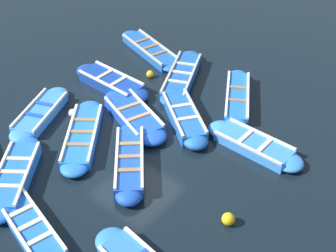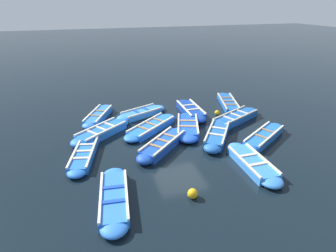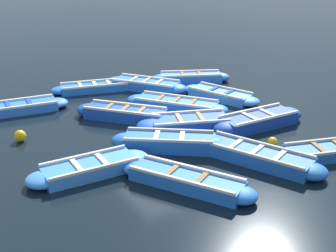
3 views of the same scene
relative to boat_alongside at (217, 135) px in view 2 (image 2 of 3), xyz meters
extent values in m
plane|color=black|center=(0.72, 1.67, -0.20)|extent=(120.00, 120.00, 0.00)
cube|color=#1E59AD|center=(0.00, 0.00, -0.01)|extent=(2.59, 2.22, 0.40)
ellipsoid|color=#1E59AD|center=(-1.04, 0.76, -0.01)|extent=(1.13, 1.12, 0.40)
ellipsoid|color=#1E59AD|center=(1.04, -0.76, -0.01)|extent=(1.13, 1.12, 0.40)
cube|color=#B2AD9E|center=(-0.23, -0.32, 0.23)|extent=(2.09, 1.55, 0.07)
cube|color=#B2AD9E|center=(0.23, 0.32, 0.23)|extent=(2.09, 1.55, 0.07)
cube|color=beige|center=(-0.30, 0.22, 0.21)|extent=(0.56, 0.70, 0.04)
cube|color=beige|center=(0.30, -0.22, 0.21)|extent=(0.56, 0.70, 0.04)
cube|color=blue|center=(0.22, 6.19, -0.06)|extent=(2.77, 1.40, 0.28)
ellipsoid|color=blue|center=(-1.06, 6.50, -0.06)|extent=(0.92, 0.90, 0.28)
ellipsoid|color=blue|center=(1.51, 5.88, -0.06)|extent=(0.92, 0.90, 0.28)
cube|color=silver|center=(0.14, 5.83, 0.11)|extent=(2.55, 0.68, 0.07)
cube|color=silver|center=(0.31, 6.54, 0.11)|extent=(2.55, 0.68, 0.07)
cube|color=beige|center=(-0.32, 6.32, 0.10)|extent=(0.30, 0.72, 0.04)
cube|color=beige|center=(0.22, 6.19, 0.10)|extent=(0.30, 0.72, 0.04)
cube|color=beige|center=(0.77, 6.06, 0.10)|extent=(0.30, 0.72, 0.04)
cube|color=blue|center=(4.22, 5.32, -0.04)|extent=(2.64, 1.80, 0.33)
ellipsoid|color=blue|center=(3.08, 5.86, -0.04)|extent=(0.99, 0.98, 0.33)
ellipsoid|color=blue|center=(5.37, 4.78, -0.04)|extent=(0.99, 0.98, 0.33)
cube|color=silver|center=(4.07, 5.00, 0.16)|extent=(2.29, 1.13, 0.07)
cube|color=silver|center=(4.38, 5.64, 0.16)|extent=(2.29, 1.13, 0.07)
cube|color=olive|center=(3.90, 5.47, 0.14)|extent=(0.42, 0.69, 0.04)
cube|color=olive|center=(4.55, 5.17, 0.14)|extent=(0.42, 0.69, 0.04)
cube|color=blue|center=(-2.96, 5.31, -0.06)|extent=(2.65, 1.21, 0.30)
ellipsoid|color=blue|center=(-4.23, 5.46, -0.06)|extent=(0.96, 0.94, 0.30)
ellipsoid|color=blue|center=(-1.69, 5.16, -0.06)|extent=(0.96, 0.94, 0.30)
cube|color=silver|center=(-3.01, 4.89, 0.13)|extent=(2.50, 0.37, 0.07)
cube|color=silver|center=(-2.91, 5.72, 0.13)|extent=(2.50, 0.37, 0.07)
cube|color=#1947B7|center=(-3.32, 5.35, 0.11)|extent=(0.23, 0.82, 0.04)
cube|color=#1947B7|center=(-2.60, 5.26, 0.11)|extent=(0.23, 0.82, 0.04)
cube|color=#1E59AD|center=(1.60, -1.95, -0.03)|extent=(2.07, 3.14, 0.36)
ellipsoid|color=#1E59AD|center=(0.98, -0.56, -0.03)|extent=(1.11, 1.12, 0.36)
ellipsoid|color=#1E59AD|center=(2.23, -3.33, -0.03)|extent=(1.11, 1.12, 0.36)
cube|color=#B2AD9E|center=(1.23, -2.12, 0.19)|extent=(1.30, 2.74, 0.07)
cube|color=#B2AD9E|center=(1.97, -1.78, 0.19)|extent=(1.30, 2.74, 0.07)
cube|color=beige|center=(1.33, -1.36, 0.17)|extent=(0.78, 0.45, 0.04)
cube|color=beige|center=(1.60, -1.95, 0.17)|extent=(0.78, 0.45, 0.04)
cube|color=beige|center=(1.87, -2.53, 0.17)|extent=(0.78, 0.45, 0.04)
cube|color=blue|center=(-0.77, -2.11, -0.04)|extent=(2.16, 2.88, 0.33)
ellipsoid|color=blue|center=(-1.50, -0.87, -0.04)|extent=(1.02, 1.03, 0.33)
ellipsoid|color=blue|center=(-0.03, -3.34, -0.04)|extent=(1.02, 1.03, 0.33)
cube|color=silver|center=(-1.08, -2.29, 0.16)|extent=(1.51, 2.46, 0.07)
cube|color=silver|center=(-0.46, -1.93, 0.16)|extent=(1.51, 2.46, 0.07)
cube|color=olive|center=(-0.98, -1.76, 0.15)|extent=(0.67, 0.48, 0.04)
cube|color=olive|center=(-0.56, -2.46, 0.15)|extent=(0.67, 0.48, 0.04)
cube|color=navy|center=(3.37, 0.03, -0.01)|extent=(2.56, 0.98, 0.39)
ellipsoid|color=navy|center=(2.10, 0.05, -0.01)|extent=(0.91, 0.88, 0.39)
ellipsoid|color=navy|center=(4.64, 0.01, -0.01)|extent=(0.91, 0.88, 0.39)
cube|color=silver|center=(3.36, -0.40, 0.22)|extent=(2.49, 0.12, 0.07)
cube|color=silver|center=(3.37, 0.46, 0.22)|extent=(2.49, 0.12, 0.07)
cube|color=beige|center=(3.01, 0.03, 0.20)|extent=(0.15, 0.83, 0.04)
cube|color=beige|center=(3.73, 0.02, 0.20)|extent=(0.15, 0.83, 0.04)
cube|color=#1947B7|center=(1.36, 1.00, -0.03)|extent=(2.66, 1.81, 0.36)
ellipsoid|color=#1947B7|center=(0.21, 1.42, -0.03)|extent=(1.25, 1.23, 0.36)
ellipsoid|color=#1947B7|center=(2.51, 0.58, -0.03)|extent=(1.25, 1.23, 0.36)
cube|color=beige|center=(1.20, 0.55, 0.19)|extent=(2.29, 0.89, 0.07)
cube|color=beige|center=(1.52, 1.45, 0.19)|extent=(2.29, 0.89, 0.07)
cube|color=#9E7A51|center=(1.03, 1.12, 0.17)|extent=(0.44, 0.90, 0.04)
cube|color=#9E7A51|center=(1.68, 0.88, 0.17)|extent=(0.44, 0.90, 0.04)
cube|color=#1E59AD|center=(3.90, -2.79, -0.06)|extent=(3.20, 1.74, 0.29)
ellipsoid|color=#1E59AD|center=(2.43, -2.35, -0.06)|extent=(1.04, 1.03, 0.29)
ellipsoid|color=#1E59AD|center=(5.37, -3.24, -0.06)|extent=(1.04, 1.03, 0.29)
cube|color=#B2AD9E|center=(3.78, -3.18, 0.12)|extent=(2.91, 0.95, 0.07)
cube|color=#B2AD9E|center=(4.02, -2.41, 0.12)|extent=(2.91, 0.95, 0.07)
cube|color=olive|center=(3.27, -2.60, 0.11)|extent=(0.36, 0.79, 0.04)
cube|color=olive|center=(3.90, -2.79, 0.11)|extent=(0.36, 0.79, 0.04)
cube|color=olive|center=(4.52, -2.98, 0.11)|extent=(0.36, 0.79, 0.04)
cube|color=#3884E0|center=(3.95, 2.87, -0.05)|extent=(1.72, 2.53, 0.30)
ellipsoid|color=#3884E0|center=(3.51, 3.96, -0.05)|extent=(1.08, 1.10, 0.30)
ellipsoid|color=#3884E0|center=(4.39, 1.77, -0.05)|extent=(1.08, 1.10, 0.30)
cube|color=beige|center=(3.57, 2.71, 0.13)|extent=(0.94, 2.18, 0.07)
cube|color=beige|center=(4.33, 3.02, 0.13)|extent=(0.94, 2.18, 0.07)
cube|color=#1947B7|center=(3.82, 3.18, 0.12)|extent=(0.78, 0.42, 0.04)
cube|color=#1947B7|center=(4.07, 2.56, 0.12)|extent=(0.78, 0.42, 0.04)
cube|color=blue|center=(1.95, 2.79, -0.05)|extent=(2.51, 2.87, 0.31)
ellipsoid|color=blue|center=(1.05, 3.95, -0.05)|extent=(1.19, 1.19, 0.31)
ellipsoid|color=blue|center=(2.84, 1.64, -0.05)|extent=(1.19, 1.19, 0.31)
cube|color=beige|center=(1.62, 2.54, 0.14)|extent=(1.82, 2.31, 0.07)
cube|color=beige|center=(2.27, 3.04, 0.14)|extent=(1.82, 2.31, 0.07)
cube|color=olive|center=(1.57, 3.28, 0.13)|extent=(0.72, 0.60, 0.04)
cube|color=olive|center=(1.95, 2.79, 0.13)|extent=(0.72, 0.60, 0.04)
cube|color=olive|center=(2.33, 2.30, 0.13)|extent=(0.72, 0.60, 0.04)
cube|color=#1947B7|center=(-0.08, 2.76, -0.01)|extent=(2.44, 2.59, 0.38)
ellipsoid|color=#1947B7|center=(-0.99, 3.78, -0.01)|extent=(1.09, 1.09, 0.38)
ellipsoid|color=#1947B7|center=(0.83, 1.74, -0.01)|extent=(1.09, 1.09, 0.38)
cube|color=beige|center=(-0.36, 2.51, 0.22)|extent=(1.85, 2.05, 0.07)
cube|color=beige|center=(0.20, 3.01, 0.22)|extent=(1.85, 2.05, 0.07)
cube|color=olive|center=(-0.47, 3.19, 0.20)|extent=(0.64, 0.59, 0.04)
cube|color=olive|center=(-0.08, 2.76, 0.20)|extent=(0.64, 0.59, 0.04)
cube|color=olive|center=(0.31, 2.32, 0.20)|extent=(0.64, 0.59, 0.04)
cube|color=blue|center=(2.08, 5.31, -0.02)|extent=(2.30, 2.64, 0.36)
ellipsoid|color=blue|center=(1.29, 6.36, -0.02)|extent=(1.19, 1.19, 0.36)
ellipsoid|color=blue|center=(2.86, 4.27, -0.02)|extent=(1.19, 1.19, 0.36)
cube|color=silver|center=(1.75, 5.07, 0.19)|extent=(1.61, 2.10, 0.07)
cube|color=silver|center=(2.41, 5.56, 0.19)|extent=(1.61, 2.10, 0.07)
cube|color=beige|center=(1.74, 5.76, 0.18)|extent=(0.72, 0.59, 0.04)
cube|color=beige|center=(2.08, 5.31, 0.18)|extent=(0.72, 0.59, 0.04)
cube|color=beige|center=(2.41, 4.87, 0.18)|extent=(0.72, 0.59, 0.04)
cube|color=#3884E0|center=(-2.55, -0.27, -0.05)|extent=(2.44, 0.98, 0.31)
ellipsoid|color=#3884E0|center=(-3.77, -0.25, -0.05)|extent=(0.91, 0.88, 0.31)
ellipsoid|color=#3884E0|center=(-1.34, -0.29, -0.05)|extent=(0.91, 0.88, 0.31)
cube|color=beige|center=(-2.56, -0.70, 0.14)|extent=(2.38, 0.12, 0.07)
cube|color=beige|center=(-2.55, 0.16, 0.14)|extent=(2.38, 0.12, 0.07)
cube|color=beige|center=(-2.90, -0.26, 0.13)|extent=(0.15, 0.83, 0.04)
cube|color=beige|center=(-2.21, -0.28, 0.13)|extent=(0.15, 0.83, 0.04)
sphere|color=silver|center=(3.12, 2.15, -0.06)|extent=(0.29, 0.29, 0.29)
sphere|color=#EAB214|center=(2.69, -1.39, -0.06)|extent=(0.29, 0.29, 0.29)
sphere|color=#EAB214|center=(-3.57, 2.74, -0.03)|extent=(0.35, 0.35, 0.35)
camera|label=1|loc=(-7.43, 10.00, 9.49)|focal=50.00mm
camera|label=2|loc=(-10.01, 5.64, 5.85)|focal=28.00mm
camera|label=3|loc=(-6.29, -10.57, 5.54)|focal=50.00mm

